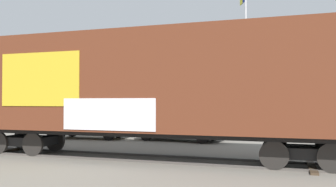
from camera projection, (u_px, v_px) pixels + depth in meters
name	position (u px, v px, depth m)	size (l,w,h in m)	color
ground_plane	(164.00, 160.00, 13.18)	(260.00, 260.00, 0.00)	slate
track	(121.00, 157.00, 13.68)	(59.98, 5.41, 0.08)	#4C4742
freight_car	(147.00, 84.00, 13.41)	(15.41, 3.86, 4.92)	#5B2B19
flagpole	(245.00, 46.00, 23.49)	(0.53, 1.22, 9.67)	silver
hillside	(245.00, 91.00, 80.85)	(137.03, 30.53, 12.95)	slate
parked_car_tan	(89.00, 123.00, 20.82)	(4.45, 2.08, 1.74)	#9E8966
parked_car_black	(178.00, 125.00, 19.71)	(5.03, 2.63, 1.74)	black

